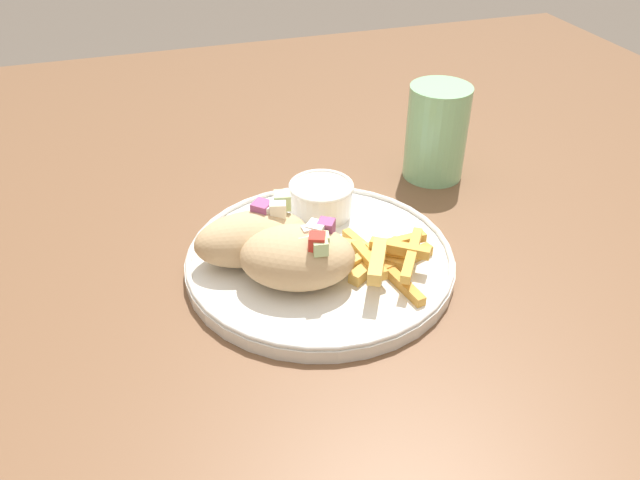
{
  "coord_description": "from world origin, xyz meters",
  "views": [
    {
      "loc": [
        -0.18,
        -0.48,
        1.12
      ],
      "look_at": [
        -0.03,
        0.01,
        0.76
      ],
      "focal_mm": 35.0,
      "sensor_mm": 36.0,
      "label": 1
    }
  ],
  "objects": [
    {
      "name": "table",
      "position": [
        0.0,
        0.0,
        0.67
      ],
      "size": [
        1.51,
        1.51,
        0.72
      ],
      "color": "brown",
      "rests_on": "ground_plane"
    },
    {
      "name": "plate",
      "position": [
        -0.03,
        0.01,
        0.73
      ],
      "size": [
        0.28,
        0.28,
        0.02
      ],
      "color": "white",
      "rests_on": "table"
    },
    {
      "name": "pita_sandwich_near",
      "position": [
        -0.06,
        -0.02,
        0.77
      ],
      "size": [
        0.13,
        0.11,
        0.07
      ],
      "rotation": [
        0.0,
        0.0,
        -0.33
      ],
      "color": "tan",
      "rests_on": "plate"
    },
    {
      "name": "pita_sandwich_far",
      "position": [
        -0.09,
        0.03,
        0.77
      ],
      "size": [
        0.12,
        0.07,
        0.06
      ],
      "rotation": [
        0.0,
        0.0,
        -0.02
      ],
      "color": "tan",
      "rests_on": "plate"
    },
    {
      "name": "fries_pile",
      "position": [
        0.03,
        -0.02,
        0.75
      ],
      "size": [
        0.12,
        0.14,
        0.04
      ],
      "color": "gold",
      "rests_on": "plate"
    },
    {
      "name": "sauce_ramekin",
      "position": [
        -0.0,
        0.09,
        0.76
      ],
      "size": [
        0.07,
        0.07,
        0.04
      ],
      "color": "white",
      "rests_on": "plate"
    },
    {
      "name": "water_glass",
      "position": [
        0.17,
        0.15,
        0.78
      ],
      "size": [
        0.08,
        0.08,
        0.12
      ],
      "color": "#8CCC93",
      "rests_on": "table"
    }
  ]
}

